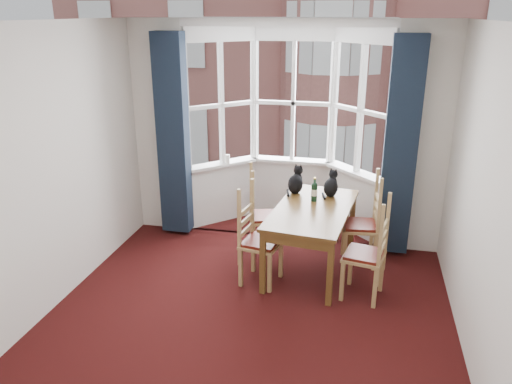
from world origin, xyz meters
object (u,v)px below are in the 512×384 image
(chair_left_near, at_px, (254,242))
(chair_right_far, at_px, (368,227))
(dining_table, at_px, (313,215))
(chair_right_near, at_px, (373,258))
(cat_right, at_px, (331,186))
(wine_bottle, at_px, (314,191))
(candle_tall, at_px, (228,159))
(cat_left, at_px, (296,182))
(chair_left_far, at_px, (259,218))

(chair_left_near, relative_size, chair_right_far, 1.00)
(dining_table, bearing_deg, chair_right_near, -36.57)
(chair_right_far, xyz_separation_m, cat_right, (-0.47, 0.17, 0.42))
(wine_bottle, distance_m, candle_tall, 1.61)
(chair_left_near, relative_size, cat_left, 2.58)
(cat_right, xyz_separation_m, wine_bottle, (-0.18, -0.22, -0.00))
(chair_right_near, distance_m, wine_bottle, 1.11)
(chair_left_far, bearing_deg, candle_tall, 125.65)
(cat_left, relative_size, cat_right, 1.06)
(candle_tall, bearing_deg, wine_bottle, -35.36)
(chair_right_near, distance_m, chair_right_far, 0.79)
(dining_table, xyz_separation_m, chair_right_far, (0.63, 0.28, -0.21))
(chair_left_far, distance_m, wine_bottle, 0.79)
(chair_left_far, relative_size, chair_right_far, 1.00)
(cat_right, bearing_deg, chair_left_far, -167.61)
(chair_right_near, distance_m, cat_right, 1.17)
(chair_right_far, relative_size, cat_right, 2.75)
(chair_left_far, bearing_deg, cat_right, 12.39)
(chair_right_far, distance_m, cat_left, 1.01)
(chair_left_far, distance_m, cat_right, 0.96)
(chair_left_near, relative_size, cat_right, 2.75)
(chair_left_near, height_order, wine_bottle, wine_bottle)
(dining_table, relative_size, chair_left_near, 1.76)
(chair_left_near, height_order, candle_tall, candle_tall)
(dining_table, relative_size, cat_left, 4.53)
(chair_left_near, distance_m, cat_left, 1.04)
(wine_bottle, relative_size, candle_tall, 2.32)
(dining_table, xyz_separation_m, cat_right, (0.17, 0.45, 0.21))
(cat_right, bearing_deg, wine_bottle, -129.52)
(chair_left_far, xyz_separation_m, chair_right_near, (1.37, -0.77, 0.00))
(chair_left_near, distance_m, cat_right, 1.23)
(dining_table, bearing_deg, candle_tall, 138.81)
(chair_left_far, distance_m, chair_right_near, 1.58)
(chair_right_far, relative_size, cat_left, 2.58)
(chair_left_far, height_order, candle_tall, candle_tall)
(chair_left_near, height_order, chair_right_near, same)
(cat_left, bearing_deg, cat_right, -2.40)
(chair_right_far, distance_m, candle_tall, 2.20)
(chair_right_far, bearing_deg, chair_right_near, -85.68)
(cat_right, bearing_deg, candle_tall, 154.39)
(chair_left_far, height_order, cat_right, cat_right)
(dining_table, relative_size, chair_right_near, 1.76)
(candle_tall, bearing_deg, chair_left_far, -54.35)
(chair_left_far, distance_m, chair_right_far, 1.31)
(cat_left, relative_size, wine_bottle, 1.24)
(chair_right_near, bearing_deg, chair_right_far, 94.32)
(cat_right, bearing_deg, cat_left, 177.60)
(chair_left_far, distance_m, cat_left, 0.63)
(chair_left_far, height_order, wine_bottle, wine_bottle)
(cat_left, height_order, wine_bottle, cat_left)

